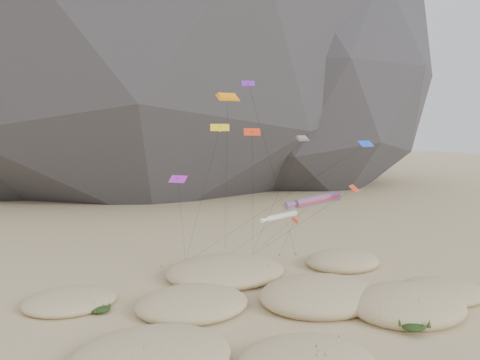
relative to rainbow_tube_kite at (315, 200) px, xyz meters
name	(u,v)px	position (x,y,z in m)	size (l,w,h in m)	color
ground	(304,317)	(-5.89, -8.38, -11.21)	(500.00, 500.00, 0.00)	#CCB789
dunes	(278,298)	(-6.99, -4.03, -10.53)	(53.11, 38.08, 3.68)	#CCB789
dune_grass	(286,298)	(-6.23, -4.74, -10.38)	(42.87, 28.29, 1.51)	black
kite_stakes	(243,259)	(-4.56, 14.04, -11.06)	(21.58, 3.42, 0.30)	#3F2D1E
rainbow_tube_kite	(315,200)	(0.00, 0.00, 0.00)	(8.45, 17.15, 12.15)	red
white_tube_kite	(280,216)	(-3.70, 2.52, -2.30)	(5.66, 15.62, 9.49)	white
orange_parafoil	(228,99)	(-10.70, 2.83, 12.54)	(6.73, 17.99, 24.54)	orange
multi_parafoil	(302,140)	(0.90, 5.71, 7.34)	(2.62, 14.58, 19.25)	#E75218
delta_kites	(272,159)	(-5.69, 0.92, 5.31)	(26.49, 18.32, 26.24)	purple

